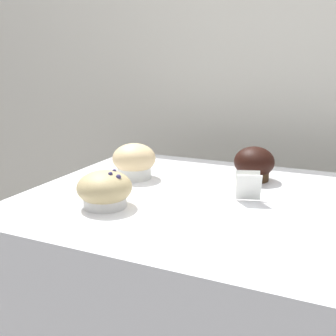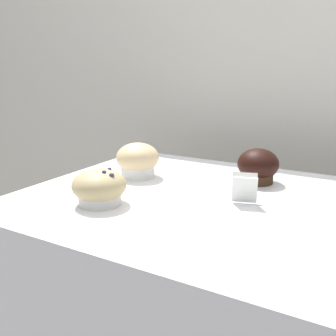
# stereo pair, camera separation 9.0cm
# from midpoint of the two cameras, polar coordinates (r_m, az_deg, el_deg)

# --- Properties ---
(wall_back) EXTENTS (3.20, 0.10, 1.80)m
(wall_back) POSITION_cam_midpoint_polar(r_m,az_deg,el_deg) (1.39, 16.31, 1.36)
(wall_back) COLOR beige
(wall_back) RESTS_ON ground
(muffin_front_center) EXTENTS (0.10, 0.10, 0.08)m
(muffin_front_center) POSITION_cam_midpoint_polar(r_m,az_deg,el_deg) (0.97, 9.80, 0.51)
(muffin_front_center) COLOR #3A2514
(muffin_front_center) RESTS_ON display_counter
(muffin_back_left) EXTENTS (0.11, 0.11, 0.09)m
(muffin_back_left) POSITION_cam_midpoint_polar(r_m,az_deg,el_deg) (0.98, -7.57, 0.96)
(muffin_back_left) COLOR white
(muffin_back_left) RESTS_ON display_counter
(muffin_back_right) EXTENTS (0.11, 0.11, 0.08)m
(muffin_back_right) POSITION_cam_midpoint_polar(r_m,az_deg,el_deg) (0.79, -12.41, -3.17)
(muffin_back_right) COLOR silver
(muffin_back_right) RESTS_ON display_counter
(price_card) EXTENTS (0.06, 0.06, 0.06)m
(price_card) POSITION_cam_midpoint_polar(r_m,az_deg,el_deg) (0.82, 8.51, -2.66)
(price_card) COLOR white
(price_card) RESTS_ON display_counter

